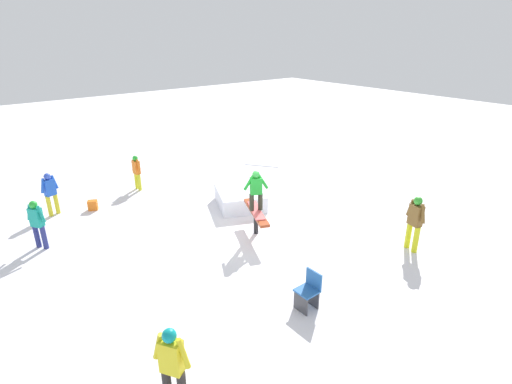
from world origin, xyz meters
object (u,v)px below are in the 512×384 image
at_px(bystander_orange, 137,171).
at_px(main_rider_on_rail, 256,192).
at_px(bystander_teal, 37,222).
at_px(bystander_yellow, 172,364).
at_px(rail_feature, 256,215).
at_px(bystander_brown, 415,221).
at_px(backpack_on_snow, 93,205).
at_px(bystander_blue, 50,192).
at_px(loose_snowboard_white, 262,165).
at_px(folding_chair, 309,292).

bearing_deg(bystander_orange, main_rider_on_rail, -170.89).
bearing_deg(bystander_teal, bystander_yellow, -28.81).
height_order(rail_feature, bystander_brown, bystander_brown).
bearing_deg(backpack_on_snow, bystander_blue, -174.16).
xyz_separation_m(main_rider_on_rail, bystander_teal, (-3.10, -5.25, -0.55)).
height_order(bystander_brown, loose_snowboard_white, bystander_brown).
height_order(bystander_yellow, backpack_on_snow, bystander_yellow).
relative_size(bystander_blue, backpack_on_snow, 4.28).
bearing_deg(bystander_brown, main_rider_on_rail, -126.72).
bearing_deg(loose_snowboard_white, bystander_orange, -132.97).
bearing_deg(bystander_orange, bystander_blue, 93.62).
height_order(bystander_yellow, bystander_teal, bystander_yellow).
bearing_deg(folding_chair, bystander_teal, -149.24).
bearing_deg(bystander_teal, loose_snowboard_white, 67.91).
relative_size(rail_feature, backpack_on_snow, 5.60).
xyz_separation_m(main_rider_on_rail, bystander_yellow, (3.84, -4.75, -0.49)).
bearing_deg(rail_feature, bystander_blue, -116.22).
bearing_deg(loose_snowboard_white, bystander_yellow, -81.62).
xyz_separation_m(bystander_teal, backpack_on_snow, (-1.70, 1.96, -0.63)).
bearing_deg(loose_snowboard_white, folding_chair, -69.39).
height_order(bystander_orange, loose_snowboard_white, bystander_orange).
bearing_deg(main_rider_on_rail, loose_snowboard_white, 165.71).
relative_size(main_rider_on_rail, bystander_orange, 0.98).
bearing_deg(folding_chair, bystander_brown, 89.20).
relative_size(rail_feature, bystander_teal, 1.33).
bearing_deg(bystander_blue, bystander_yellow, -110.92).
height_order(rail_feature, bystander_blue, bystander_blue).
xyz_separation_m(rail_feature, bystander_blue, (-5.22, -4.41, 0.20)).
bearing_deg(bystander_yellow, backpack_on_snow, -40.66).
bearing_deg(folding_chair, bystander_orange, 179.58).
relative_size(rail_feature, main_rider_on_rail, 1.44).
distance_m(main_rider_on_rail, bystander_blue, 6.86).
height_order(bystander_blue, bystander_yellow, bystander_yellow).
bearing_deg(bystander_orange, bystander_teal, 118.79).
bearing_deg(main_rider_on_rail, bystander_teal, -93.72).
distance_m(rail_feature, bystander_orange, 5.78).
relative_size(bystander_yellow, folding_chair, 1.76).
distance_m(bystander_yellow, loose_snowboard_white, 12.61).
bearing_deg(backpack_on_snow, main_rider_on_rail, -29.05).
xyz_separation_m(folding_chair, backpack_on_snow, (-8.23, -2.00, -0.24)).
distance_m(rail_feature, bystander_teal, 6.10).
bearing_deg(bystander_teal, folding_chair, -1.66).
height_order(bystander_blue, folding_chair, bystander_blue).
relative_size(rail_feature, bystander_orange, 1.41).
relative_size(main_rider_on_rail, bystander_teal, 0.92).
distance_m(bystander_brown, loose_snowboard_white, 8.56).
height_order(bystander_yellow, folding_chair, bystander_yellow).
distance_m(bystander_orange, folding_chair, 9.07).
height_order(main_rider_on_rail, backpack_on_snow, main_rider_on_rail).
relative_size(bystander_brown, folding_chair, 1.81).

